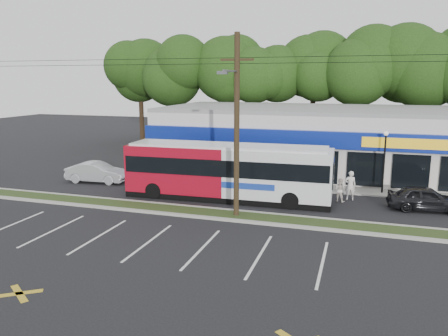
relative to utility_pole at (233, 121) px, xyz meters
name	(u,v)px	position (x,y,z in m)	size (l,w,h in m)	color
ground	(180,217)	(-2.83, -0.93, -5.41)	(120.00, 120.00, 0.00)	black
grass_strip	(187,211)	(-2.83, 0.07, -5.35)	(40.00, 1.60, 0.12)	#273716
curb_south	(181,215)	(-2.83, -0.78, -5.34)	(40.00, 0.25, 0.14)	#9E9E93
curb_north	(192,207)	(-2.83, 0.92, -5.34)	(40.00, 0.25, 0.14)	#9E9E93
sidewalk	(293,186)	(2.17, 8.07, -5.36)	(32.00, 2.20, 0.10)	#9E9E93
strip_mall	(313,138)	(2.67, 14.99, -2.76)	(25.00, 12.55, 5.30)	silver
utility_pole	(233,121)	(0.00, 0.00, 0.00)	(50.00, 2.77, 10.00)	black
lamp_post	(385,155)	(8.17, 7.87, -2.74)	(0.30, 0.30, 4.25)	black
tree_line	(311,71)	(1.17, 25.07, 3.00)	(46.76, 6.76, 11.83)	black
metrobus	(227,170)	(-1.43, 3.57, -3.53)	(13.28, 3.25, 3.54)	maroon
car_dark	(426,198)	(10.44, 4.63, -4.68)	(1.72, 4.28, 1.46)	black
car_silver	(97,172)	(-12.13, 5.08, -4.66)	(1.60, 4.59, 1.51)	#A9ADB1
pedestrian_a	(350,185)	(6.14, 5.70, -4.47)	(0.69, 0.45, 1.89)	white
pedestrian_b	(340,190)	(5.52, 5.07, -4.66)	(0.74, 0.57, 1.52)	silver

